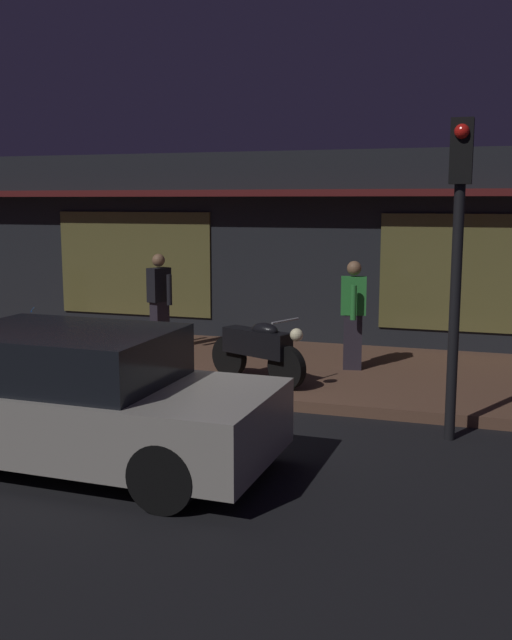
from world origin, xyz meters
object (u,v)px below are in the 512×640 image
(person_photographer, at_px, (159,300))
(traffic_light_pole, at_px, (458,223))
(parked_car_near, at_px, (75,399))
(bicycle_parked, at_px, (6,345))
(motorcycle, at_px, (259,349))
(person_bystander, at_px, (353,313))

(person_photographer, xyz_separation_m, traffic_light_pole, (5.08, -3.03, 1.45))
(parked_car_near, bearing_deg, bicycle_parked, 135.41)
(motorcycle, height_order, person_photographer, person_photographer)
(motorcycle, bearing_deg, person_photographer, 143.70)
(person_photographer, xyz_separation_m, parked_car_near, (1.42, -5.05, -0.32))
(person_photographer, bearing_deg, traffic_light_pole, -30.86)
(motorcycle, xyz_separation_m, traffic_light_pole, (2.72, -1.30, 1.83))
(traffic_light_pole, relative_size, parked_car_near, 0.87)
(traffic_light_pole, distance_m, parked_car_near, 4.54)
(person_bystander, bearing_deg, parked_car_near, -113.89)
(person_bystander, xyz_separation_m, parked_car_near, (-2.04, -4.61, -0.32))
(motorcycle, xyz_separation_m, person_bystander, (1.11, 1.28, 0.38))
(person_bystander, bearing_deg, traffic_light_pole, -58.01)
(bicycle_parked, height_order, person_bystander, person_bystander)
(traffic_light_pole, bearing_deg, motorcycle, 154.41)
(motorcycle, relative_size, person_bystander, 0.96)
(traffic_light_pole, bearing_deg, person_photographer, 149.14)
(parked_car_near, bearing_deg, traffic_light_pole, 28.92)
(bicycle_parked, bearing_deg, person_photographer, 50.13)
(bicycle_parked, bearing_deg, person_bystander, 16.88)
(traffic_light_pole, bearing_deg, parked_car_near, -151.08)
(motorcycle, bearing_deg, traffic_light_pole, -25.59)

